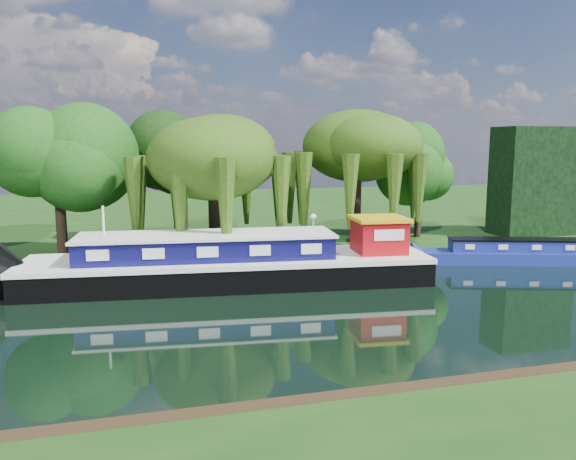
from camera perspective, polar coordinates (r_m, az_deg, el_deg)
name	(u,v)px	position (r m, az deg, el deg)	size (l,w,h in m)	color
ground	(375,311)	(25.00, 8.83, -8.17)	(120.00, 120.00, 0.00)	black
far_bank	(238,213)	(57.10, -5.10, 1.72)	(120.00, 52.00, 0.45)	#13340E
dutch_barge	(233,263)	(29.27, -5.60, -3.40)	(21.10, 6.75, 4.38)	black
narrowboat	(515,254)	(36.94, 22.08, -2.25)	(11.23, 5.22, 1.63)	navy
white_cruiser	(541,262)	(38.17, 24.32, -2.94)	(1.94, 2.25, 1.18)	silver
willow_left	(213,160)	(33.42, -7.60, 7.02)	(6.67, 6.67, 7.99)	black
willow_right	(357,157)	(37.22, 6.99, 7.42)	(6.68, 6.68, 8.14)	black
tree_far_left	(57,157)	(35.03, -22.41, 6.90)	(5.48, 5.48, 8.83)	black
tree_far_mid	(182,160)	(40.10, -10.68, 7.05)	(5.02, 5.02, 8.22)	black
tree_far_right	(420,170)	(41.84, 13.22, 5.99)	(4.35, 4.35, 7.12)	black
conifer_hedge	(534,181)	(46.05, 23.75, 4.59)	(6.00, 3.00, 8.00)	black
lamppost	(313,223)	(34.26, 2.58, 0.69)	(0.36, 0.36, 2.56)	silver
mooring_posts	(308,254)	(32.24, 2.00, -2.47)	(19.16, 0.16, 1.00)	silver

